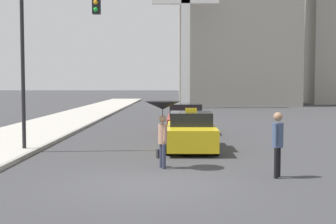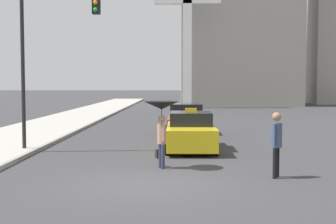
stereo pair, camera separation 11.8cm
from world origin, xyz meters
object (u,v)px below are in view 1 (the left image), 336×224
Objects in this scene: pedestrian_man at (278,139)px; traffic_light at (52,38)px; pedestrian_with_umbrella at (163,113)px; taxi at (191,132)px; monument_cross at (185,23)px; sedan_red at (185,120)px.

traffic_light is (-7.32, 4.59, 3.17)m from pedestrian_man.
traffic_light is (-4.16, 3.23, 2.56)m from pedestrian_with_umbrella.
pedestrian_with_umbrella is 5.86m from traffic_light.
monument_cross is at bearing -90.86° from taxi.
pedestrian_with_umbrella is 34.65m from monument_cross.
sedan_red is at bearing -140.57° from pedestrian_man.
traffic_light is at bearing 50.94° from sedan_red.
traffic_light is 31.50m from monument_cross.
pedestrian_with_umbrella is 3.49m from pedestrian_man.
pedestrian_with_umbrella is at bearing -37.82° from traffic_light.
pedestrian_man is (2.25, -10.83, 0.37)m from sedan_red.
taxi is 2.34× the size of pedestrian_man.
monument_cross is (5.60, 30.68, 4.44)m from traffic_light.
pedestrian_with_umbrella is (-0.99, -3.92, 0.99)m from taxi.
monument_cross reaches higher than sedan_red.
sedan_red is 25.71m from monument_cross.
taxi is 31.04m from monument_cross.
pedestrian_with_umbrella reaches higher than sedan_red.
traffic_light is at bearing -100.34° from monument_cross.
sedan_red is 0.28× the size of monument_cross.
taxi is 5.72m from pedestrian_man.
pedestrian_man is at bearing -134.53° from pedestrian_with_umbrella.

